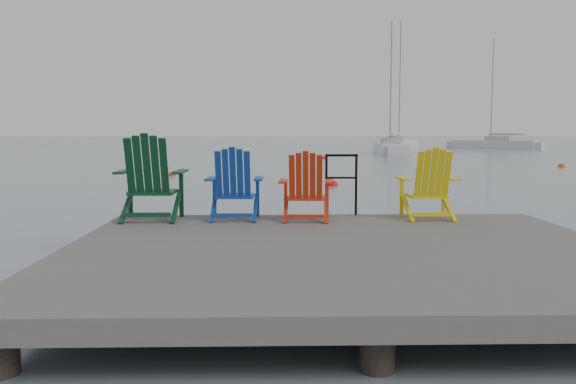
{
  "coord_description": "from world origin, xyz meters",
  "views": [
    {
      "loc": [
        -0.75,
        -6.46,
        1.74
      ],
      "look_at": [
        -0.54,
        2.37,
        0.85
      ],
      "focal_mm": 38.0,
      "sensor_mm": 36.0,
      "label": 1
    }
  ],
  "objects_px": {
    "sailboat_near": "(390,149)",
    "sailboat_mid": "(398,145)",
    "buoy_a": "(333,186)",
    "chair_red": "(306,187)",
    "chair_yellow": "(429,184)",
    "buoy_d": "(325,159)",
    "chair_blue": "(234,184)",
    "handrail": "(341,178)",
    "buoy_b": "(172,176)",
    "buoy_c": "(562,167)",
    "sailboat_far": "(495,145)",
    "chair_green": "(150,178)"
  },
  "relations": [
    {
      "from": "chair_green",
      "to": "buoy_d",
      "type": "height_order",
      "value": "chair_green"
    },
    {
      "from": "chair_blue",
      "to": "buoy_a",
      "type": "height_order",
      "value": "chair_blue"
    },
    {
      "from": "sailboat_mid",
      "to": "sailboat_far",
      "type": "distance_m",
      "value": 9.65
    },
    {
      "from": "chair_blue",
      "to": "sailboat_mid",
      "type": "distance_m",
      "value": 53.09
    },
    {
      "from": "buoy_a",
      "to": "buoy_d",
      "type": "xyz_separation_m",
      "value": [
        1.34,
        18.91,
        0.0
      ]
    },
    {
      "from": "chair_blue",
      "to": "chair_red",
      "type": "distance_m",
      "value": 1.0
    },
    {
      "from": "chair_red",
      "to": "sailboat_mid",
      "type": "height_order",
      "value": "sailboat_mid"
    },
    {
      "from": "chair_green",
      "to": "sailboat_mid",
      "type": "bearing_deg",
      "value": 74.4
    },
    {
      "from": "buoy_a",
      "to": "sailboat_far",
      "type": "bearing_deg",
      "value": 63.72
    },
    {
      "from": "sailboat_near",
      "to": "sailboat_mid",
      "type": "relative_size",
      "value": 0.8
    },
    {
      "from": "buoy_a",
      "to": "buoy_b",
      "type": "xyz_separation_m",
      "value": [
        -5.85,
        4.53,
        0.0
      ]
    },
    {
      "from": "chair_red",
      "to": "chair_blue",
      "type": "bearing_deg",
      "value": 178.24
    },
    {
      "from": "chair_green",
      "to": "sailboat_near",
      "type": "distance_m",
      "value": 38.59
    },
    {
      "from": "sailboat_mid",
      "to": "sailboat_far",
      "type": "height_order",
      "value": "sailboat_mid"
    },
    {
      "from": "buoy_c",
      "to": "chair_red",
      "type": "bearing_deg",
      "value": -123.05
    },
    {
      "from": "buoy_b",
      "to": "buoy_d",
      "type": "relative_size",
      "value": 0.94
    },
    {
      "from": "chair_green",
      "to": "sailboat_near",
      "type": "xyz_separation_m",
      "value": [
        10.48,
        37.13,
        -0.73
      ]
    },
    {
      "from": "chair_green",
      "to": "buoy_d",
      "type": "relative_size",
      "value": 3.49
    },
    {
      "from": "sailboat_near",
      "to": "buoy_a",
      "type": "bearing_deg",
      "value": -100.41
    },
    {
      "from": "chair_red",
      "to": "buoy_a",
      "type": "xyz_separation_m",
      "value": [
        1.46,
        10.98,
        -0.97
      ]
    },
    {
      "from": "chair_yellow",
      "to": "buoy_a",
      "type": "bearing_deg",
      "value": 90.63
    },
    {
      "from": "chair_red",
      "to": "sailboat_near",
      "type": "bearing_deg",
      "value": 81.7
    },
    {
      "from": "chair_yellow",
      "to": "buoy_b",
      "type": "relative_size",
      "value": 3.11
    },
    {
      "from": "sailboat_far",
      "to": "sailboat_near",
      "type": "bearing_deg",
      "value": 172.91
    },
    {
      "from": "handrail",
      "to": "buoy_a",
      "type": "xyz_separation_m",
      "value": [
        0.91,
        10.39,
        -1.04
      ]
    },
    {
      "from": "sailboat_far",
      "to": "buoy_c",
      "type": "distance_m",
      "value": 31.81
    },
    {
      "from": "chair_red",
      "to": "sailboat_near",
      "type": "xyz_separation_m",
      "value": [
        8.34,
        37.22,
        -0.62
      ]
    },
    {
      "from": "sailboat_near",
      "to": "chair_red",
      "type": "bearing_deg",
      "value": -98.34
    },
    {
      "from": "chair_yellow",
      "to": "sailboat_mid",
      "type": "distance_m",
      "value": 52.49
    },
    {
      "from": "handrail",
      "to": "sailboat_near",
      "type": "bearing_deg",
      "value": 78.0
    },
    {
      "from": "chair_yellow",
      "to": "buoy_c",
      "type": "xyz_separation_m",
      "value": [
        11.78,
        20.66,
        -0.99
      ]
    },
    {
      "from": "sailboat_mid",
      "to": "chair_blue",
      "type": "bearing_deg",
      "value": -81.14
    },
    {
      "from": "handrail",
      "to": "buoy_c",
      "type": "relative_size",
      "value": 2.45
    },
    {
      "from": "chair_green",
      "to": "chair_yellow",
      "type": "bearing_deg",
      "value": -0.05
    },
    {
      "from": "sailboat_near",
      "to": "sailboat_mid",
      "type": "distance_m",
      "value": 14.82
    },
    {
      "from": "chair_green",
      "to": "buoy_a",
      "type": "height_order",
      "value": "chair_green"
    },
    {
      "from": "sailboat_mid",
      "to": "buoy_b",
      "type": "height_order",
      "value": "sailboat_mid"
    },
    {
      "from": "chair_yellow",
      "to": "buoy_d",
      "type": "distance_m",
      "value": 29.82
    },
    {
      "from": "chair_blue",
      "to": "sailboat_mid",
      "type": "height_order",
      "value": "sailboat_mid"
    },
    {
      "from": "chair_red",
      "to": "sailboat_near",
      "type": "distance_m",
      "value": 38.14
    },
    {
      "from": "buoy_a",
      "to": "buoy_b",
      "type": "bearing_deg",
      "value": 142.22
    },
    {
      "from": "handrail",
      "to": "sailboat_near",
      "type": "distance_m",
      "value": 37.45
    },
    {
      "from": "chair_yellow",
      "to": "sailboat_far",
      "type": "relative_size",
      "value": 0.09
    },
    {
      "from": "buoy_a",
      "to": "chair_red",
      "type": "bearing_deg",
      "value": -97.56
    },
    {
      "from": "sailboat_near",
      "to": "buoy_c",
      "type": "relative_size",
      "value": 27.72
    },
    {
      "from": "buoy_b",
      "to": "buoy_d",
      "type": "height_order",
      "value": "buoy_d"
    },
    {
      "from": "sailboat_near",
      "to": "buoy_d",
      "type": "relative_size",
      "value": 30.38
    },
    {
      "from": "sailboat_near",
      "to": "buoy_b",
      "type": "distance_m",
      "value": 25.16
    },
    {
      "from": "handrail",
      "to": "buoy_c",
      "type": "height_order",
      "value": "handrail"
    },
    {
      "from": "handrail",
      "to": "sailboat_far",
      "type": "height_order",
      "value": "sailboat_far"
    }
  ]
}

